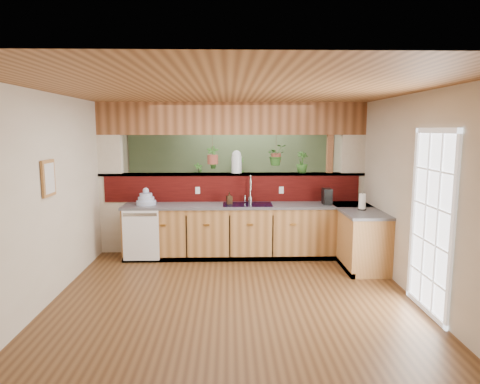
{
  "coord_description": "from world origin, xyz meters",
  "views": [
    {
      "loc": [
        -0.06,
        -6.06,
        2.14
      ],
      "look_at": [
        0.12,
        0.7,
        1.15
      ],
      "focal_mm": 32.0,
      "sensor_mm": 36.0,
      "label": 1
    }
  ],
  "objects_px": {
    "dish_stack": "(146,199)",
    "glass_jar": "(237,162)",
    "soap_dispenser": "(229,198)",
    "coffee_maker": "(327,197)",
    "paper_towel": "(362,202)",
    "shelving_console": "(225,204)",
    "faucet": "(250,188)"
  },
  "relations": [
    {
      "from": "dish_stack",
      "to": "shelving_console",
      "type": "height_order",
      "value": "dish_stack"
    },
    {
      "from": "paper_towel",
      "to": "glass_jar",
      "type": "distance_m",
      "value": 2.22
    },
    {
      "from": "soap_dispenser",
      "to": "shelving_console",
      "type": "distance_m",
      "value": 2.29
    },
    {
      "from": "dish_stack",
      "to": "glass_jar",
      "type": "relative_size",
      "value": 0.83
    },
    {
      "from": "faucet",
      "to": "soap_dispenser",
      "type": "distance_m",
      "value": 0.4
    },
    {
      "from": "coffee_maker",
      "to": "shelving_console",
      "type": "height_order",
      "value": "coffee_maker"
    },
    {
      "from": "glass_jar",
      "to": "dish_stack",
      "type": "bearing_deg",
      "value": -166.28
    },
    {
      "from": "shelving_console",
      "to": "soap_dispenser",
      "type": "bearing_deg",
      "value": -88.47
    },
    {
      "from": "soap_dispenser",
      "to": "paper_towel",
      "type": "bearing_deg",
      "value": -15.72
    },
    {
      "from": "coffee_maker",
      "to": "soap_dispenser",
      "type": "bearing_deg",
      "value": 178.69
    },
    {
      "from": "paper_towel",
      "to": "soap_dispenser",
      "type": "bearing_deg",
      "value": 164.28
    },
    {
      "from": "soap_dispenser",
      "to": "shelving_console",
      "type": "bearing_deg",
      "value": 92.61
    },
    {
      "from": "coffee_maker",
      "to": "dish_stack",
      "type": "bearing_deg",
      "value": -179.51
    },
    {
      "from": "faucet",
      "to": "soap_dispenser",
      "type": "xyz_separation_m",
      "value": [
        -0.36,
        -0.11,
        -0.16
      ]
    },
    {
      "from": "dish_stack",
      "to": "soap_dispenser",
      "type": "xyz_separation_m",
      "value": [
        1.38,
        0.03,
        0.01
      ]
    },
    {
      "from": "coffee_maker",
      "to": "paper_towel",
      "type": "xyz_separation_m",
      "value": [
        0.43,
        -0.51,
        0.0
      ]
    },
    {
      "from": "faucet",
      "to": "soap_dispenser",
      "type": "bearing_deg",
      "value": -162.19
    },
    {
      "from": "faucet",
      "to": "dish_stack",
      "type": "relative_size",
      "value": 1.47
    },
    {
      "from": "dish_stack",
      "to": "paper_towel",
      "type": "xyz_separation_m",
      "value": [
        3.45,
        -0.55,
        0.03
      ]
    },
    {
      "from": "paper_towel",
      "to": "glass_jar",
      "type": "height_order",
      "value": "glass_jar"
    },
    {
      "from": "dish_stack",
      "to": "glass_jar",
      "type": "bearing_deg",
      "value": 13.72
    },
    {
      "from": "paper_towel",
      "to": "shelving_console",
      "type": "relative_size",
      "value": 0.17
    },
    {
      "from": "soap_dispenser",
      "to": "coffee_maker",
      "type": "xyz_separation_m",
      "value": [
        1.64,
        -0.07,
        0.02
      ]
    },
    {
      "from": "dish_stack",
      "to": "paper_towel",
      "type": "distance_m",
      "value": 3.5
    },
    {
      "from": "faucet",
      "to": "coffee_maker",
      "type": "distance_m",
      "value": 1.3
    },
    {
      "from": "paper_towel",
      "to": "faucet",
      "type": "bearing_deg",
      "value": 157.88
    },
    {
      "from": "dish_stack",
      "to": "paper_towel",
      "type": "relative_size",
      "value": 1.21
    },
    {
      "from": "soap_dispenser",
      "to": "coffee_maker",
      "type": "bearing_deg",
      "value": -2.49
    },
    {
      "from": "dish_stack",
      "to": "glass_jar",
      "type": "distance_m",
      "value": 1.67
    },
    {
      "from": "paper_towel",
      "to": "shelving_console",
      "type": "xyz_separation_m",
      "value": [
        -2.17,
        2.82,
        -0.52
      ]
    },
    {
      "from": "coffee_maker",
      "to": "glass_jar",
      "type": "bearing_deg",
      "value": 166.11
    },
    {
      "from": "dish_stack",
      "to": "soap_dispenser",
      "type": "relative_size",
      "value": 1.62
    }
  ]
}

